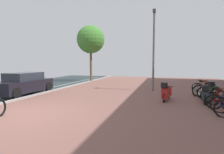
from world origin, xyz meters
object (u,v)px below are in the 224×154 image
at_px(scooter_near, 166,92).
at_px(scooter_mid, 205,90).
at_px(bicycle_rack_06, 205,91).
at_px(scooter_far, 205,94).
at_px(parked_car_near, 24,84).
at_px(lamp_post, 154,46).
at_px(bicycle_rack_08, 202,88).
at_px(bicycle_rack_04, 214,96).
at_px(bicycle_rack_03, 221,99).
at_px(street_tree, 91,40).
at_px(bicycle_rack_07, 207,90).
at_px(bicycle_rack_02, 221,102).
at_px(bicycle_rack_05, 210,93).

relative_size(scooter_near, scooter_mid, 1.02).
height_order(bicycle_rack_06, scooter_mid, same).
xyz_separation_m(scooter_far, parked_car_near, (-10.68, -0.28, 0.22)).
xyz_separation_m(scooter_mid, lamp_post, (-2.97, 1.99, 2.71)).
relative_size(bicycle_rack_08, parked_car_near, 0.33).
bearing_deg(bicycle_rack_04, bicycle_rack_06, 94.85).
xyz_separation_m(bicycle_rack_08, parked_car_near, (-11.16, -3.38, 0.32)).
xyz_separation_m(bicycle_rack_03, street_tree, (-10.12, 8.63, 4.16)).
height_order(bicycle_rack_07, street_tree, street_tree).
relative_size(bicycle_rack_06, street_tree, 0.23).
bearing_deg(bicycle_rack_08, scooter_mid, -97.11).
xyz_separation_m(bicycle_rack_02, lamp_post, (-3.11, 4.42, 2.83)).
bearing_deg(bicycle_rack_04, bicycle_rack_03, -81.29).
distance_m(bicycle_rack_04, scooter_mid, 1.04).
height_order(scooter_far, street_tree, street_tree).
height_order(scooter_far, parked_car_near, parked_car_near).
xyz_separation_m(bicycle_rack_08, scooter_near, (-2.36, -3.13, 0.12)).
xyz_separation_m(bicycle_rack_02, scooter_near, (-2.28, 1.12, 0.13)).
bearing_deg(lamp_post, street_tree, 144.31).
bearing_deg(bicycle_rack_02, street_tree, 136.84).
bearing_deg(parked_car_near, lamp_post, 24.06).
height_order(bicycle_rack_03, scooter_near, scooter_near).
xyz_separation_m(bicycle_rack_04, street_tree, (-10.01, 7.92, 4.16)).
height_order(parked_car_near, lamp_post, lamp_post).
bearing_deg(bicycle_rack_08, bicycle_rack_03, -88.72).
distance_m(bicycle_rack_04, street_tree, 13.43).
height_order(bicycle_rack_05, lamp_post, lamp_post).
bearing_deg(scooter_near, bicycle_rack_08, 52.94).
distance_m(bicycle_rack_06, street_tree, 12.54).
bearing_deg(scooter_mid, bicycle_rack_02, -86.63).
relative_size(bicycle_rack_04, bicycle_rack_06, 0.90).
relative_size(bicycle_rack_04, scooter_mid, 0.77).
height_order(bicycle_rack_04, bicycle_rack_07, bicycle_rack_07).
bearing_deg(bicycle_rack_02, bicycle_rack_08, 88.88).
relative_size(bicycle_rack_02, parked_car_near, 0.32).
bearing_deg(lamp_post, bicycle_rack_08, -3.07).
height_order(bicycle_rack_03, lamp_post, lamp_post).
bearing_deg(bicycle_rack_05, lamp_post, 144.06).
relative_size(bicycle_rack_03, lamp_post, 0.22).
bearing_deg(bicycle_rack_08, scooter_far, -98.68).
bearing_deg(parked_car_near, bicycle_rack_04, 2.85).
bearing_deg(street_tree, bicycle_rack_08, -26.89).
relative_size(bicycle_rack_07, scooter_far, 0.78).
bearing_deg(bicycle_rack_02, parked_car_near, 175.55).
height_order(bicycle_rack_04, scooter_near, scooter_near).
bearing_deg(bicycle_rack_03, scooter_mid, 100.03).
relative_size(bicycle_rack_03, scooter_far, 0.74).
distance_m(bicycle_rack_05, bicycle_rack_08, 2.12).
relative_size(bicycle_rack_06, bicycle_rack_08, 1.06).
xyz_separation_m(bicycle_rack_03, bicycle_rack_04, (-0.11, 0.71, -0.00)).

